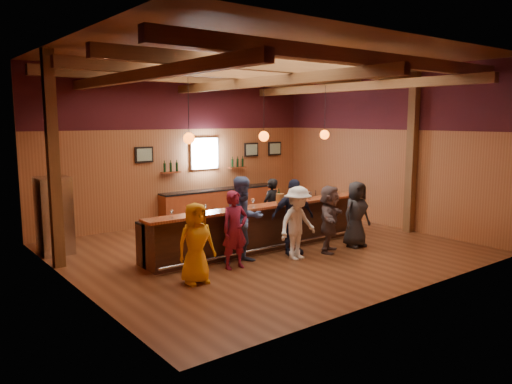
{
  "coord_description": "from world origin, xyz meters",
  "views": [
    {
      "loc": [
        -7.27,
        -9.17,
        3.11
      ],
      "look_at": [
        0.0,
        0.3,
        1.35
      ],
      "focal_mm": 35.0,
      "sensor_mm": 36.0,
      "label": 1
    }
  ],
  "objects_px": {
    "back_bar_cabinet": "(220,204)",
    "ice_bucket": "(280,198)",
    "customer_white": "(298,223)",
    "customer_navy": "(293,217)",
    "bartender": "(271,207)",
    "customer_redvest": "(235,230)",
    "bar_counter": "(260,226)",
    "customer_dark": "(356,214)",
    "customer_brown": "(329,219)",
    "customer_denim": "(244,220)",
    "customer_orange": "(196,243)",
    "bottle_a": "(279,197)",
    "stainless_fridge": "(54,216)"
  },
  "relations": [
    {
      "from": "customer_denim",
      "to": "ice_bucket",
      "type": "distance_m",
      "value": 1.54
    },
    {
      "from": "customer_brown",
      "to": "bottle_a",
      "type": "xyz_separation_m",
      "value": [
        -0.62,
        1.09,
        0.45
      ]
    },
    {
      "from": "back_bar_cabinet",
      "to": "ice_bucket",
      "type": "relative_size",
      "value": 18.12
    },
    {
      "from": "back_bar_cabinet",
      "to": "ice_bucket",
      "type": "xyz_separation_m",
      "value": [
        -0.83,
        -3.89,
        0.74
      ]
    },
    {
      "from": "customer_denim",
      "to": "ice_bucket",
      "type": "bearing_deg",
      "value": 25.92
    },
    {
      "from": "ice_bucket",
      "to": "bottle_a",
      "type": "height_order",
      "value": "bottle_a"
    },
    {
      "from": "bartender",
      "to": "ice_bucket",
      "type": "bearing_deg",
      "value": 42.26
    },
    {
      "from": "back_bar_cabinet",
      "to": "customer_redvest",
      "type": "height_order",
      "value": "customer_redvest"
    },
    {
      "from": "stainless_fridge",
      "to": "customer_white",
      "type": "relative_size",
      "value": 1.1
    },
    {
      "from": "bar_counter",
      "to": "customer_denim",
      "type": "height_order",
      "value": "customer_denim"
    },
    {
      "from": "customer_navy",
      "to": "customer_dark",
      "type": "height_order",
      "value": "customer_navy"
    },
    {
      "from": "customer_white",
      "to": "bar_counter",
      "type": "bearing_deg",
      "value": 84.42
    },
    {
      "from": "customer_denim",
      "to": "bartender",
      "type": "relative_size",
      "value": 1.23
    },
    {
      "from": "customer_orange",
      "to": "customer_white",
      "type": "height_order",
      "value": "customer_white"
    },
    {
      "from": "customer_orange",
      "to": "customer_brown",
      "type": "relative_size",
      "value": 0.98
    },
    {
      "from": "customer_brown",
      "to": "bottle_a",
      "type": "relative_size",
      "value": 4.78
    },
    {
      "from": "customer_orange",
      "to": "ice_bucket",
      "type": "xyz_separation_m",
      "value": [
        2.95,
        1.02,
        0.44
      ]
    },
    {
      "from": "back_bar_cabinet",
      "to": "customer_brown",
      "type": "xyz_separation_m",
      "value": [
        -0.16,
        -4.88,
        0.31
      ]
    },
    {
      "from": "customer_white",
      "to": "bottle_a",
      "type": "distance_m",
      "value": 1.24
    },
    {
      "from": "customer_denim",
      "to": "customer_brown",
      "type": "xyz_separation_m",
      "value": [
        2.11,
        -0.5,
        -0.15
      ]
    },
    {
      "from": "bar_counter",
      "to": "customer_brown",
      "type": "height_order",
      "value": "customer_brown"
    },
    {
      "from": "back_bar_cabinet",
      "to": "customer_white",
      "type": "height_order",
      "value": "customer_white"
    },
    {
      "from": "stainless_fridge",
      "to": "customer_navy",
      "type": "bearing_deg",
      "value": -37.65
    },
    {
      "from": "customer_brown",
      "to": "bottle_a",
      "type": "distance_m",
      "value": 1.34
    },
    {
      "from": "bar_counter",
      "to": "customer_dark",
      "type": "xyz_separation_m",
      "value": [
        1.91,
        -1.36,
        0.29
      ]
    },
    {
      "from": "bar_counter",
      "to": "bottle_a",
      "type": "xyz_separation_m",
      "value": [
        0.4,
        -0.21,
        0.72
      ]
    },
    {
      "from": "stainless_fridge",
      "to": "customer_orange",
      "type": "distance_m",
      "value": 4.09
    },
    {
      "from": "back_bar_cabinet",
      "to": "customer_denim",
      "type": "height_order",
      "value": "customer_denim"
    },
    {
      "from": "customer_white",
      "to": "customer_dark",
      "type": "height_order",
      "value": "customer_white"
    },
    {
      "from": "stainless_fridge",
      "to": "customer_white",
      "type": "bearing_deg",
      "value": -42.3
    },
    {
      "from": "customer_redvest",
      "to": "bottle_a",
      "type": "distance_m",
      "value": 2.08
    },
    {
      "from": "bottle_a",
      "to": "stainless_fridge",
      "type": "bearing_deg",
      "value": 149.47
    },
    {
      "from": "back_bar_cabinet",
      "to": "customer_navy",
      "type": "relative_size",
      "value": 2.28
    },
    {
      "from": "bartender",
      "to": "customer_orange",
      "type": "bearing_deg",
      "value": 13.52
    },
    {
      "from": "customer_brown",
      "to": "ice_bucket",
      "type": "height_order",
      "value": "customer_brown"
    },
    {
      "from": "customer_denim",
      "to": "customer_navy",
      "type": "bearing_deg",
      "value": 2.91
    },
    {
      "from": "stainless_fridge",
      "to": "customer_dark",
      "type": "bearing_deg",
      "value": -32.29
    },
    {
      "from": "customer_white",
      "to": "customer_brown",
      "type": "relative_size",
      "value": 1.04
    },
    {
      "from": "customer_redvest",
      "to": "customer_brown",
      "type": "xyz_separation_m",
      "value": [
        2.49,
        -0.29,
        -0.03
      ]
    },
    {
      "from": "bartender",
      "to": "ice_bucket",
      "type": "height_order",
      "value": "bartender"
    },
    {
      "from": "customer_denim",
      "to": "bar_counter",
      "type": "bearing_deg",
      "value": 44.0
    },
    {
      "from": "customer_denim",
      "to": "ice_bucket",
      "type": "xyz_separation_m",
      "value": [
        1.43,
        0.48,
        0.28
      ]
    },
    {
      "from": "customer_orange",
      "to": "ice_bucket",
      "type": "bearing_deg",
      "value": 22.58
    },
    {
      "from": "back_bar_cabinet",
      "to": "customer_white",
      "type": "bearing_deg",
      "value": -103.37
    },
    {
      "from": "customer_redvest",
      "to": "customer_navy",
      "type": "relative_size",
      "value": 0.94
    },
    {
      "from": "bartender",
      "to": "bottle_a",
      "type": "distance_m",
      "value": 1.33
    },
    {
      "from": "back_bar_cabinet",
      "to": "customer_dark",
      "type": "distance_m",
      "value": 4.99
    },
    {
      "from": "customer_white",
      "to": "customer_navy",
      "type": "relative_size",
      "value": 0.94
    },
    {
      "from": "ice_bucket",
      "to": "customer_denim",
      "type": "bearing_deg",
      "value": -161.45
    },
    {
      "from": "bar_counter",
      "to": "customer_dark",
      "type": "distance_m",
      "value": 2.36
    }
  ]
}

